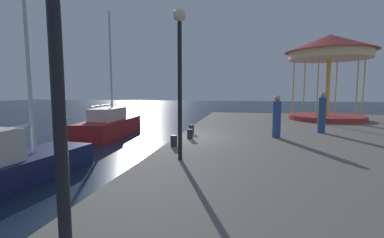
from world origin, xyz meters
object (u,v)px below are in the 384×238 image
Objects in this scene: lamp_post_mid_promenade at (180,58)px; bollard_center at (190,134)px; carousel at (329,56)px; bollard_south at (174,141)px; bollard_north at (191,129)px; person_by_the_water at (277,118)px; sailboat_red at (109,125)px; person_mid_promenade at (322,114)px.

lamp_post_mid_promenade is 10.50× the size of bollard_center.
carousel is 1.36× the size of lamp_post_mid_promenade.
bollard_center is 1.58m from bollard_south.
bollard_south is at bearing -99.67° from bollard_center.
person_by_the_water is (3.73, -0.40, 0.63)m from bollard_north.
bollard_south is (-0.66, 1.76, -2.68)m from lamp_post_mid_promenade.
lamp_post_mid_promenade is 4.29m from bollard_center.
sailboat_red is at bearing 133.80° from bollard_south.
bollard_north is at bearing -27.26° from sailboat_red.
bollard_center is (0.22, -1.40, 0.00)m from bollard_north.
bollard_north is (-0.61, 4.72, -2.68)m from lamp_post_mid_promenade.
bollard_north is 2.96m from bollard_south.
sailboat_red is 18.80× the size of bollard_north.
sailboat_red reaches higher than person_mid_promenade.
carousel reaches higher than person_by_the_water.
person_mid_promenade is at bearing -107.09° from carousel.
bollard_south is (-7.91, -10.54, -4.06)m from carousel.
carousel is 3.01× the size of person_mid_promenade.
person_mid_promenade reaches higher than person_by_the_water.
lamp_post_mid_promenade is at bearing -82.64° from bollard_north.
bollard_north is 1.41m from bollard_center.
bollard_north is (5.70, -2.94, 0.32)m from sailboat_red.
sailboat_red reaches higher than carousel.
lamp_post_mid_promenade reaches higher than bollard_center.
sailboat_red is at bearing 160.49° from person_by_the_water.
carousel is 3.20× the size of person_by_the_water.
lamp_post_mid_promenade is at bearing -125.84° from person_by_the_water.
person_mid_promenade is at bearing 38.84° from person_by_the_water.
carousel is 12.47m from bollard_center.
person_by_the_water is (3.51, 0.99, 0.63)m from bollard_center.
carousel reaches higher than bollard_north.
bollard_north is 0.21× the size of person_mid_promenade.
person_mid_promenade is (6.00, 4.35, 0.69)m from bollard_south.
carousel is at bearing 53.14° from bollard_south.
carousel reaches higher than bollard_center.
person_mid_promenade is (5.95, 1.39, 0.69)m from bollard_north.
sailboat_red is 18.80× the size of bollard_center.
bollard_south is at bearing -126.86° from carousel.
lamp_post_mid_promenade is 2.22× the size of person_mid_promenade.
sailboat_red reaches higher than bollard_north.
lamp_post_mid_promenade reaches higher than bollard_south.
bollard_center is at bearing -36.21° from sailboat_red.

